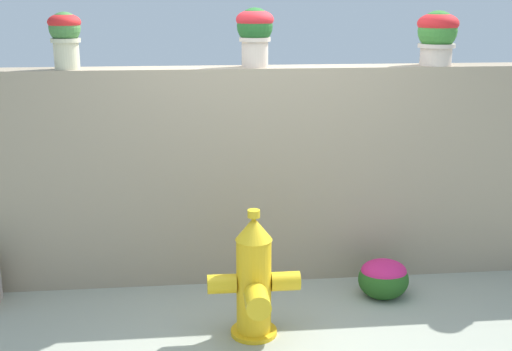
% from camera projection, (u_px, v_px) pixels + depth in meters
% --- Properties ---
extents(ground_plane, '(24.00, 24.00, 0.00)m').
position_uv_depth(ground_plane, '(272.00, 326.00, 4.56)').
color(ground_plane, gray).
extents(stone_wall, '(6.60, 0.29, 1.73)m').
position_uv_depth(stone_wall, '(259.00, 175.00, 5.21)').
color(stone_wall, gray).
rests_on(stone_wall, ground).
extents(potted_plant_1, '(0.24, 0.24, 0.42)m').
position_uv_depth(potted_plant_1, '(65.00, 34.00, 4.74)').
color(potted_plant_1, beige).
rests_on(potted_plant_1, stone_wall).
extents(potted_plant_2, '(0.29, 0.29, 0.44)m').
position_uv_depth(potted_plant_2, '(255.00, 30.00, 4.90)').
color(potted_plant_2, beige).
rests_on(potted_plant_2, stone_wall).
extents(potted_plant_3, '(0.32, 0.32, 0.42)m').
position_uv_depth(potted_plant_3, '(437.00, 33.00, 5.03)').
color(potted_plant_3, beige).
rests_on(potted_plant_3, stone_wall).
extents(fire_hydrant, '(0.63, 0.49, 0.90)m').
position_uv_depth(fire_hydrant, '(254.00, 281.00, 4.34)').
color(fire_hydrant, gold).
rests_on(fire_hydrant, ground).
extents(flower_bush_left, '(0.39, 0.35, 0.31)m').
position_uv_depth(flower_bush_left, '(383.00, 277.00, 4.99)').
color(flower_bush_left, '#24561C').
rests_on(flower_bush_left, ground).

